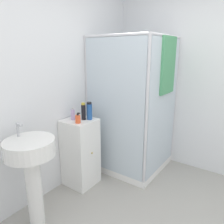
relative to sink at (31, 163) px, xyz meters
The scene contains 8 objects.
wall_back 0.77m from the sink, 42.53° to the left, with size 6.40×0.06×2.50m, color silver.
shower_enclosure 1.55m from the sink, ahead, with size 0.93×0.96×1.86m.
vanity_cabinet 0.83m from the sink, ahead, with size 0.37×0.39×0.86m.
sink is the anchor object (origin of this frame).
soap_dispenser 0.73m from the sink, ahead, with size 0.06×0.06×0.13m.
shampoo_bottle_tall_black 0.88m from the sink, ahead, with size 0.05×0.05×0.21m.
shampoo_bottle_blue 0.92m from the sink, ahead, with size 0.07×0.07×0.22m.
lotion_bottle_white 0.81m from the sink, 14.38° to the left, with size 0.05×0.05×0.16m.
Camera 1 is at (-1.43, -0.30, 1.66)m, focal length 35.00 mm.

